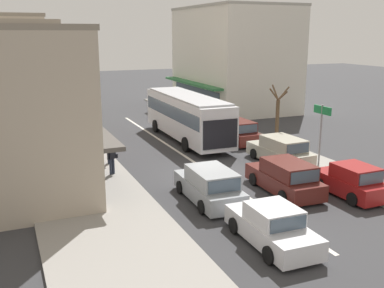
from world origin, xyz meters
TOP-DOWN VIEW (x-y plane):
  - ground_plane at (0.00, 0.00)m, footprint 140.00×140.00m
  - lane_centre_line at (0.00, 4.00)m, footprint 0.20×28.00m
  - sidewalk_left at (-6.80, 6.00)m, footprint 5.20×44.00m
  - kerb_right at (6.20, 6.00)m, footprint 2.80×44.00m
  - shopfront_corner_near at (-10.18, 0.28)m, footprint 8.44×7.42m
  - shopfront_mid_block at (-10.18, 7.91)m, footprint 7.56×7.32m
  - building_right_far at (11.48, 19.29)m, footprint 9.20×13.05m
  - city_bus at (1.76, 7.82)m, footprint 2.86×10.89m
  - wagon_queue_gap_filler at (1.95, -3.97)m, footprint 2.04×4.55m
  - sedan_queue_far_back at (-1.60, -8.34)m, footprint 1.96×4.23m
  - wagon_adjacent_lane_lead at (-1.88, -3.66)m, footprint 2.04×4.55m
  - parked_hatchback_kerb_front at (4.50, -5.60)m, footprint 1.83×3.71m
  - parked_wagon_kerb_second at (4.57, 0.31)m, footprint 2.06×4.56m
  - parked_wagon_kerb_third at (4.66, 5.93)m, footprint 2.01×4.54m
  - traffic_light_downstreet at (-3.81, 17.10)m, footprint 0.33×0.24m
  - directional_road_sign at (6.08, -1.29)m, footprint 0.10×1.40m
  - street_tree_right at (6.18, 3.18)m, footprint 1.52×1.72m
  - pedestrian_with_handbag_near at (-5.07, 1.67)m, footprint 0.62×0.48m
  - pedestrian_browsing_midblock at (-4.80, 3.67)m, footprint 0.33×0.66m

SIDE VIEW (x-z plane):
  - ground_plane at x=0.00m, z-range 0.00..0.00m
  - lane_centre_line at x=0.00m, z-range 0.00..0.01m
  - kerb_right at x=6.20m, z-range 0.00..0.12m
  - sidewalk_left at x=-6.80m, z-range 0.00..0.14m
  - sedan_queue_far_back at x=-1.60m, z-range -0.07..1.40m
  - parked_hatchback_kerb_front at x=4.50m, z-range -0.06..1.48m
  - wagon_queue_gap_filler at x=1.95m, z-range -0.04..1.53m
  - wagon_adjacent_lane_lead at x=-1.88m, z-range -0.04..1.53m
  - parked_wagon_kerb_second at x=4.57m, z-range -0.04..1.53m
  - parked_wagon_kerb_third at x=4.66m, z-range -0.04..1.53m
  - pedestrian_with_handbag_near at x=-5.07m, z-range 0.25..1.88m
  - pedestrian_browsing_midblock at x=-4.80m, z-range 0.25..1.88m
  - city_bus at x=1.76m, z-range 0.27..3.49m
  - street_tree_right at x=6.18m, z-range -0.08..4.10m
  - directional_road_sign at x=6.08m, z-range 0.88..4.48m
  - traffic_light_downstreet at x=-3.81m, z-range 0.75..4.95m
  - shopfront_corner_near at x=-10.18m, z-range -0.01..7.75m
  - shopfront_mid_block at x=-10.18m, z-range -0.01..8.13m
  - building_right_far at x=11.48m, z-range -0.01..9.96m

